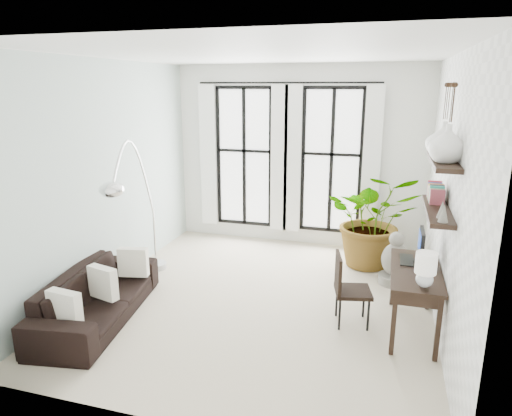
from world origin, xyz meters
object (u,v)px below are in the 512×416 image
at_px(desk, 416,275).
at_px(desk_chair, 347,285).
at_px(sofa, 97,296).
at_px(arc_lamp, 133,174).
at_px(buddha, 395,262).
at_px(plant, 373,219).

xyz_separation_m(desk, desk_chair, (-0.77, -0.00, -0.22)).
distance_m(sofa, arc_lamp, 1.63).
distance_m(desk, desk_chair, 0.80).
bearing_deg(buddha, desk, -82.04).
distance_m(desk_chair, arc_lamp, 3.11).
bearing_deg(sofa, buddha, -67.83).
bearing_deg(arc_lamp, desk, -1.58).
relative_size(sofa, arc_lamp, 0.98).
xyz_separation_m(sofa, buddha, (3.55, 2.13, 0.03)).
bearing_deg(buddha, desk_chair, -112.85).
bearing_deg(desk, plant, 105.55).
xyz_separation_m(plant, arc_lamp, (-3.08, -1.91, 0.91)).
height_order(sofa, desk, desk).
bearing_deg(arc_lamp, buddha, 20.26).
height_order(sofa, buddha, buddha).
distance_m(sofa, desk, 3.84).
bearing_deg(arc_lamp, sofa, -96.78).
height_order(desk, arc_lamp, arc_lamp).
bearing_deg(sofa, desk_chair, -84.57).
height_order(arc_lamp, buddha, arc_lamp).
height_order(desk_chair, buddha, desk_chair).
height_order(plant, arc_lamp, arc_lamp).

